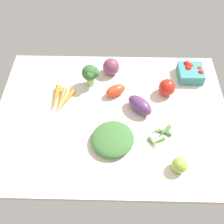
# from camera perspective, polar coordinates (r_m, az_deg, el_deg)

# --- Properties ---
(tablecloth) EXTENTS (1.04, 0.76, 0.02)m
(tablecloth) POSITION_cam_1_polar(r_m,az_deg,el_deg) (1.17, -0.00, -0.87)
(tablecloth) COLOR beige
(tablecloth) RESTS_ON ground
(roma_tomato) EXTENTS (0.11, 0.09, 0.05)m
(roma_tomato) POSITION_cam_1_polar(r_m,az_deg,el_deg) (1.22, 0.77, 4.72)
(roma_tomato) COLOR #E54520
(roma_tomato) RESTS_ON tablecloth
(berry_basket) EXTENTS (0.12, 0.12, 0.06)m
(berry_basket) POSITION_cam_1_polar(r_m,az_deg,el_deg) (1.35, 16.77, 8.35)
(berry_basket) COLOR teal
(berry_basket) RESTS_ON tablecloth
(bell_pepper_red) EXTENTS (0.08, 0.08, 0.08)m
(bell_pepper_red) POSITION_cam_1_polar(r_m,az_deg,el_deg) (1.24, 11.93, 5.28)
(bell_pepper_red) COLOR red
(bell_pepper_red) RESTS_ON tablecloth
(eggplant) EXTENTS (0.14, 0.14, 0.07)m
(eggplant) POSITION_cam_1_polar(r_m,az_deg,el_deg) (1.16, 6.11, 1.50)
(eggplant) COLOR #5E356A
(eggplant) RESTS_ON tablecloth
(okra_pile) EXTENTS (0.11, 0.12, 0.02)m
(okra_pile) POSITION_cam_1_polar(r_m,az_deg,el_deg) (1.11, 10.45, -4.98)
(okra_pile) COLOR #497A3D
(okra_pile) RESTS_ON tablecloth
(carrot_bunch) EXTENTS (0.11, 0.16, 0.03)m
(carrot_bunch) POSITION_cam_1_polar(r_m,az_deg,el_deg) (1.22, -11.29, 2.77)
(carrot_bunch) COLOR orange
(carrot_bunch) RESTS_ON tablecloth
(leafy_greens_clump) EXTENTS (0.25, 0.24, 0.05)m
(leafy_greens_clump) POSITION_cam_1_polar(r_m,az_deg,el_deg) (1.07, 0.14, -5.89)
(leafy_greens_clump) COLOR #3F7137
(leafy_greens_clump) RESTS_ON tablecloth
(heirloom_tomato_green) EXTENTS (0.06, 0.06, 0.06)m
(heirloom_tomato_green) POSITION_cam_1_polar(r_m,az_deg,el_deg) (1.04, 14.59, -11.16)
(heirloom_tomato_green) COLOR #96BD43
(heirloom_tomato_green) RESTS_ON tablecloth
(broccoli_head) EXTENTS (0.09, 0.09, 0.11)m
(broccoli_head) POSITION_cam_1_polar(r_m,az_deg,el_deg) (1.23, -4.69, 8.37)
(broccoli_head) COLOR #93C07C
(broccoli_head) RESTS_ON tablecloth
(red_onion_center) EXTENTS (0.08, 0.08, 0.08)m
(red_onion_center) POSITION_cam_1_polar(r_m,az_deg,el_deg) (1.31, -0.19, 9.89)
(red_onion_center) COLOR #7A3A5B
(red_onion_center) RESTS_ON tablecloth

